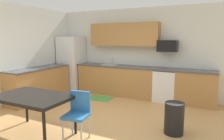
# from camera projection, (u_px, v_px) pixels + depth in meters

# --- Properties ---
(ground_plane) EXTENTS (12.00, 12.00, 0.00)m
(ground_plane) POSITION_uv_depth(u_px,v_px,m) (91.00, 123.00, 4.40)
(ground_plane) COLOR tan
(wall_back) EXTENTS (5.80, 0.10, 2.70)m
(wall_back) POSITION_uv_depth(u_px,v_px,m) (135.00, 52.00, 6.54)
(wall_back) COLOR silver
(wall_back) RESTS_ON ground
(wall_left) EXTENTS (0.10, 5.80, 2.70)m
(wall_left) POSITION_uv_depth(u_px,v_px,m) (4.00, 55.00, 5.36)
(wall_left) COLOR silver
(wall_left) RESTS_ON ground
(cabinet_run_back) EXTENTS (2.51, 0.60, 0.90)m
(cabinet_run_back) POSITION_uv_depth(u_px,v_px,m) (116.00, 80.00, 6.58)
(cabinet_run_back) COLOR #AD7A42
(cabinet_run_back) RESTS_ON ground
(cabinet_run_back_right) EXTENTS (1.04, 0.60, 0.90)m
(cabinet_run_back_right) POSITION_uv_depth(u_px,v_px,m) (196.00, 88.00, 5.54)
(cabinet_run_back_right) COLOR #AD7A42
(cabinet_run_back_right) RESTS_ON ground
(cabinet_run_left) EXTENTS (0.60, 2.00, 0.90)m
(cabinet_run_left) POSITION_uv_depth(u_px,v_px,m) (39.00, 84.00, 6.05)
(cabinet_run_left) COLOR #AD7A42
(cabinet_run_left) RESTS_ON ground
(countertop_back) EXTENTS (4.80, 0.64, 0.04)m
(countertop_back) POSITION_uv_depth(u_px,v_px,m) (131.00, 67.00, 6.29)
(countertop_back) COLOR #4C4C51
(countertop_back) RESTS_ON cabinet_run_back
(countertop_left) EXTENTS (0.64, 2.00, 0.04)m
(countertop_left) POSITION_uv_depth(u_px,v_px,m) (38.00, 68.00, 5.98)
(countertop_left) COLOR #4C4C51
(countertop_left) RESTS_ON cabinet_run_left
(upper_cabinets_back) EXTENTS (2.20, 0.34, 0.70)m
(upper_cabinets_back) POSITION_uv_depth(u_px,v_px,m) (124.00, 34.00, 6.39)
(upper_cabinets_back) COLOR #AD7A42
(refrigerator) EXTENTS (0.76, 0.70, 1.84)m
(refrigerator) POSITION_uv_depth(u_px,v_px,m) (72.00, 63.00, 7.18)
(refrigerator) COLOR white
(refrigerator) RESTS_ON ground
(oven_range) EXTENTS (0.60, 0.60, 0.91)m
(oven_range) POSITION_uv_depth(u_px,v_px,m) (165.00, 85.00, 5.90)
(oven_range) COLOR white
(oven_range) RESTS_ON ground
(microwave) EXTENTS (0.54, 0.36, 0.32)m
(microwave) POSITION_uv_depth(u_px,v_px,m) (168.00, 46.00, 5.82)
(microwave) COLOR black
(sink_basin) EXTENTS (0.48, 0.40, 0.14)m
(sink_basin) POSITION_uv_depth(u_px,v_px,m) (110.00, 67.00, 6.61)
(sink_basin) COLOR #A5A8AD
(sink_basin) RESTS_ON countertop_back
(sink_faucet) EXTENTS (0.02, 0.02, 0.24)m
(sink_faucet) POSITION_uv_depth(u_px,v_px,m) (113.00, 61.00, 6.75)
(sink_faucet) COLOR #B2B5BA
(sink_faucet) RESTS_ON countertop_back
(dining_table) EXTENTS (1.40, 0.90, 0.76)m
(dining_table) POSITION_uv_depth(u_px,v_px,m) (33.00, 99.00, 3.73)
(dining_table) COLOR black
(dining_table) RESTS_ON ground
(chair_near_table) EXTENTS (0.46, 0.46, 0.85)m
(chair_near_table) POSITION_uv_depth(u_px,v_px,m) (78.00, 111.00, 3.63)
(chair_near_table) COLOR #2D72B7
(chair_near_table) RESTS_ON ground
(trash_bin) EXTENTS (0.36, 0.36, 0.60)m
(trash_bin) POSITION_uv_depth(u_px,v_px,m) (174.00, 118.00, 3.86)
(trash_bin) COLOR black
(trash_bin) RESTS_ON ground
(floor_mat) EXTENTS (0.70, 0.50, 0.01)m
(floor_mat) POSITION_uv_depth(u_px,v_px,m) (100.00, 98.00, 6.17)
(floor_mat) COLOR #4CA54C
(floor_mat) RESTS_ON ground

